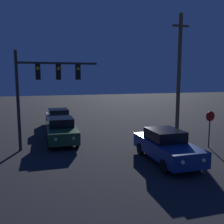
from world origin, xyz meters
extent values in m
cube|color=navy|center=(2.25, 11.17, 0.68)|extent=(1.89, 4.57, 0.73)
cube|color=black|center=(2.25, 11.40, 1.32)|extent=(1.57, 1.92, 0.54)
cylinder|color=black|center=(3.06, 9.75, 0.32)|extent=(0.21, 0.64, 0.64)
cylinder|color=black|center=(1.39, 9.77, 0.32)|extent=(0.21, 0.64, 0.64)
cylinder|color=black|center=(3.10, 12.56, 0.32)|extent=(0.21, 0.64, 0.64)
cylinder|color=black|center=(1.43, 12.59, 0.32)|extent=(0.21, 0.64, 0.64)
sphere|color=#F9EFC6|center=(2.71, 8.87, 0.76)|extent=(0.18, 0.18, 0.18)
sphere|color=#F9EFC6|center=(1.71, 8.88, 0.76)|extent=(0.18, 0.18, 0.18)
cube|color=#1E4728|center=(-2.46, 16.57, 0.68)|extent=(1.89, 4.58, 0.73)
cube|color=black|center=(-2.46, 16.80, 1.32)|extent=(1.57, 1.92, 0.54)
cylinder|color=black|center=(-1.65, 15.15, 0.32)|extent=(0.21, 0.64, 0.64)
cylinder|color=black|center=(-3.32, 15.18, 0.32)|extent=(0.21, 0.64, 0.64)
cylinder|color=black|center=(-1.60, 17.96, 0.32)|extent=(0.21, 0.64, 0.64)
cylinder|color=black|center=(-3.27, 17.99, 0.32)|extent=(0.21, 0.64, 0.64)
sphere|color=#F9EFC6|center=(-2.00, 14.27, 0.76)|extent=(0.18, 0.18, 0.18)
sphere|color=#F9EFC6|center=(-3.00, 14.29, 0.76)|extent=(0.18, 0.18, 0.18)
cube|color=beige|center=(-2.24, 21.64, 0.68)|extent=(1.90, 4.58, 0.73)
cube|color=black|center=(-2.24, 21.41, 1.32)|extent=(1.58, 1.93, 0.54)
cylinder|color=black|center=(-3.11, 23.03, 0.32)|extent=(0.21, 0.64, 0.64)
cylinder|color=black|center=(-1.44, 23.06, 0.32)|extent=(0.21, 0.64, 0.64)
cylinder|color=black|center=(-3.05, 20.21, 0.32)|extent=(0.21, 0.64, 0.64)
cylinder|color=black|center=(-1.38, 20.24, 0.32)|extent=(0.21, 0.64, 0.64)
sphere|color=#F9EFC6|center=(-2.79, 23.92, 0.76)|extent=(0.18, 0.18, 0.18)
sphere|color=#F9EFC6|center=(-1.79, 23.94, 0.76)|extent=(0.18, 0.18, 0.18)
cylinder|color=#2D2D2D|center=(-4.95, 15.36, 2.87)|extent=(0.18, 0.18, 5.74)
cube|color=#2D2D2D|center=(-2.65, 15.36, 5.05)|extent=(4.60, 0.12, 0.12)
cube|color=black|center=(-3.80, 15.36, 4.54)|extent=(0.28, 0.28, 0.90)
cylinder|color=orange|center=(-3.80, 15.21, 4.74)|extent=(0.20, 0.02, 0.20)
cube|color=black|center=(-2.65, 15.36, 4.54)|extent=(0.28, 0.28, 0.90)
cylinder|color=orange|center=(-2.65, 15.21, 4.74)|extent=(0.20, 0.02, 0.20)
cube|color=black|center=(-1.50, 15.36, 4.54)|extent=(0.28, 0.28, 0.90)
cylinder|color=orange|center=(-1.50, 15.21, 4.74)|extent=(0.20, 0.02, 0.20)
cylinder|color=#2D2D2D|center=(5.99, 12.71, 1.11)|extent=(0.07, 0.07, 2.22)
cylinder|color=red|center=(5.99, 12.69, 1.92)|extent=(0.60, 0.03, 0.60)
cylinder|color=brown|center=(6.15, 16.58, 4.38)|extent=(0.28, 0.28, 8.76)
cube|color=brown|center=(6.15, 16.58, 7.88)|extent=(1.29, 0.14, 0.14)
camera|label=1|loc=(-3.94, 0.29, 4.24)|focal=40.00mm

